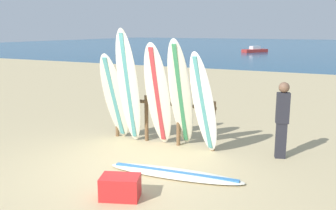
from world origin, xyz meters
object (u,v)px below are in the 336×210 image
Objects in this scene: surfboard_leaning_center at (181,95)px; cooler_box at (120,187)px; surfboard_leaning_far_left at (115,97)px; surfboard_rack at (162,115)px; surfboard_lying_on_sand at (175,173)px; surfboard_leaning_center_left at (158,95)px; beachgoer_standing at (282,117)px; small_boat_offshore at (255,50)px; surfboard_leaning_center_right at (204,104)px; surfboard_leaning_left at (129,87)px.

cooler_box is at bearing -86.48° from surfboard_leaning_center.
surfboard_leaning_center is at bearing 0.12° from surfboard_leaning_far_left.
surfboard_lying_on_sand is (1.11, -1.64, -0.63)m from surfboard_rack.
beachgoer_standing is (2.58, 0.47, -0.31)m from surfboard_leaning_center_left.
cooler_box is at bearing -79.15° from small_boat_offshore.
surfboard_leaning_center_right is 0.85× the size of surfboard_lying_on_sand.
surfboard_leaning_center_right is at bearing 59.78° from cooler_box.
small_boat_offshore is at bearing 98.71° from surfboard_leaning_far_left.
surfboard_leaning_far_left is at bearing 105.09° from cooler_box.
surfboard_leaning_far_left is at bearing 177.43° from surfboard_leaning_center_right.
surfboard_leaning_center_left is at bearing 128.21° from surfboard_lying_on_sand.
surfboard_lying_on_sand is 2.51m from beachgoer_standing.
surfboard_rack is 0.99m from surfboard_leaning_left.
cooler_box is (-1.88, -3.03, -0.68)m from beachgoer_standing.
surfboard_lying_on_sand is (0.51, -1.35, -1.18)m from surfboard_leaning_center.
surfboard_leaning_center_left reaches higher than surfboard_leaning_far_left.
surfboard_rack reaches higher than surfboard_lying_on_sand.
cooler_box is (-0.35, -1.21, 0.14)m from surfboard_lying_on_sand.
cooler_box is at bearing -75.15° from surfboard_rack.
small_boat_offshore is at bearing 101.36° from surfboard_leaning_center.
small_boat_offshore is at bearing 100.51° from surfboard_leaning_center_left.
surfboard_leaning_left reaches higher than surfboard_leaning_center_left.
surfboard_leaning_center_left is (0.68, 0.12, -0.14)m from surfboard_leaning_left.
surfboard_leaning_center reaches higher than surfboard_lying_on_sand.
surfboard_leaning_center_right is 1.64m from surfboard_lying_on_sand.
beachgoer_standing reaches higher than surfboard_rack.
beachgoer_standing is at bearing 21.24° from surfboard_leaning_center_right.
surfboard_leaning_far_left is 0.56m from surfboard_leaning_left.
beachgoer_standing is at bearing -75.34° from small_boat_offshore.
surfboard_leaning_center is 1.87m from surfboard_lying_on_sand.
cooler_box is at bearing -60.43° from surfboard_leaning_left.
surfboard_rack is 0.59m from surfboard_leaning_center_left.
surfboard_leaning_far_left is at bearing 179.85° from surfboard_leaning_center_left.
surfboard_leaning_center is at bearing -25.98° from surfboard_rack.
surfboard_leaning_center reaches higher than beachgoer_standing.
surfboard_leaning_center_right reaches higher than surfboard_rack.
surfboard_leaning_left is 4.38× the size of cooler_box.
surfboard_leaning_far_left reaches higher than cooler_box.
surfboard_rack is 2.99m from cooler_box.
surfboard_rack is 1.18× the size of surfboard_leaning_center_right.
surfboard_leaning_far_left is 1.16m from surfboard_leaning_center_left.
cooler_box is (0.76, -2.86, -0.49)m from surfboard_rack.
surfboard_leaning_center is 0.94× the size of surfboard_lying_on_sand.
surfboard_leaning_center is (1.23, 0.12, -0.10)m from surfboard_leaning_left.
surfboard_leaning_center_left is at bearing 9.66° from surfboard_leaning_left.
surfboard_leaning_center is 2.12m from beachgoer_standing.
surfboard_leaning_left is at bearing -146.55° from surfboard_rack.
small_boat_offshore is at bearing 99.42° from surfboard_leaning_left.
surfboard_leaning_left reaches higher than surfboard_leaning_center_right.
surfboard_rack is at bearing 124.06° from surfboard_lying_on_sand.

